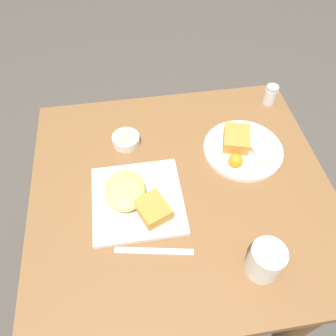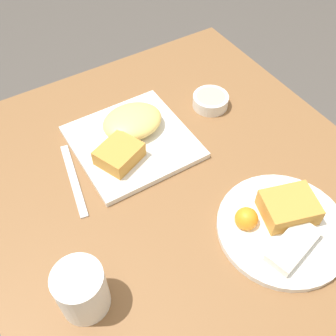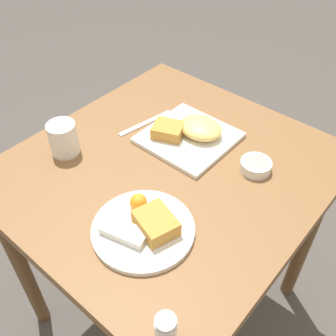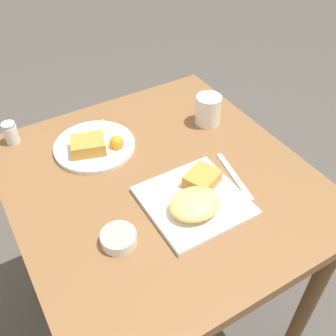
{
  "view_description": "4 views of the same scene",
  "coord_description": "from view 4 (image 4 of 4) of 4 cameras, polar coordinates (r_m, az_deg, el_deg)",
  "views": [
    {
      "loc": [
        0.52,
        -0.12,
        1.56
      ],
      "look_at": [
        -0.03,
        -0.04,
        0.83
      ],
      "focal_mm": 35.0,
      "sensor_mm": 36.0,
      "label": 1
    },
    {
      "loc": [
        0.28,
        0.43,
        1.42
      ],
      "look_at": [
        0.02,
        0.01,
        0.83
      ],
      "focal_mm": 42.0,
      "sensor_mm": 36.0,
      "label": 2
    },
    {
      "loc": [
        -0.53,
        0.62,
        1.53
      ],
      "look_at": [
        -0.02,
        0.02,
        0.8
      ],
      "focal_mm": 42.0,
      "sensor_mm": 36.0,
      "label": 3
    },
    {
      "loc": [
        -0.38,
        -0.7,
        1.54
      ],
      "look_at": [
        0.02,
        -0.01,
        0.81
      ],
      "focal_mm": 42.0,
      "sensor_mm": 36.0,
      "label": 4
    }
  ],
  "objects": [
    {
      "name": "ground_plane",
      "position": [
        1.73,
        -0.85,
        -20.13
      ],
      "size": [
        8.0,
        8.0,
        0.0
      ],
      "primitive_type": "plane",
      "color": "#4C4742"
    },
    {
      "name": "dining_table",
      "position": [
        1.18,
        -1.18,
        -5.08
      ],
      "size": [
        0.81,
        0.87,
        0.77
      ],
      "color": "brown",
      "rests_on": "ground_plane"
    },
    {
      "name": "plate_square_near",
      "position": [
        1.02,
        4.01,
        -4.52
      ],
      "size": [
        0.25,
        0.25,
        0.06
      ],
      "color": "white",
      "rests_on": "dining_table"
    },
    {
      "name": "plate_oval_far",
      "position": [
        1.21,
        -10.6,
        3.36
      ],
      "size": [
        0.25,
        0.25,
        0.05
      ],
      "color": "white",
      "rests_on": "dining_table"
    },
    {
      "name": "sauce_ramekin",
      "position": [
        0.95,
        -7.18,
        -10.06
      ],
      "size": [
        0.09,
        0.09,
        0.03
      ],
      "color": "white",
      "rests_on": "dining_table"
    },
    {
      "name": "salt_shaker",
      "position": [
        1.3,
        -21.81,
        4.59
      ],
      "size": [
        0.04,
        0.04,
        0.07
      ],
      "color": "white",
      "rests_on": "dining_table"
    },
    {
      "name": "butter_knife",
      "position": [
        1.12,
        9.6,
        -1.14
      ],
      "size": [
        0.05,
        0.2,
        0.0
      ],
      "rotation": [
        0.0,
        0.0,
        1.39
      ],
      "color": "silver",
      "rests_on": "dining_table"
    },
    {
      "name": "coffee_mug",
      "position": [
        1.29,
        5.86,
        8.38
      ],
      "size": [
        0.08,
        0.08,
        0.1
      ],
      "color": "white",
      "rests_on": "dining_table"
    }
  ]
}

